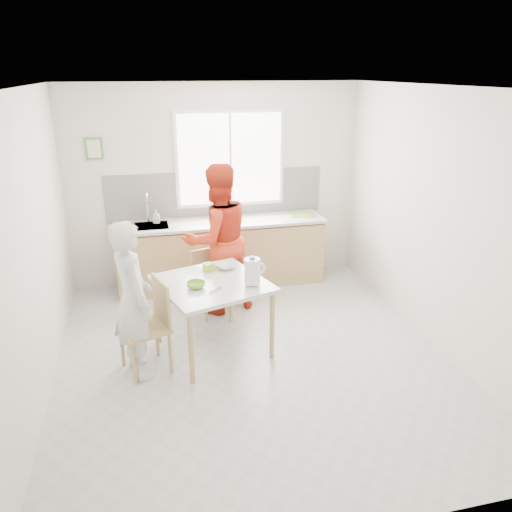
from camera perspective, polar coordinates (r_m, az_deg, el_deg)
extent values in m
plane|color=#B7B7B2|center=(5.39, -0.34, -11.30)|extent=(4.50, 4.50, 0.00)
plane|color=silver|center=(6.95, -4.58, 8.10)|extent=(4.00, 0.00, 4.00)
plane|color=silver|center=(2.86, 10.03, -11.38)|extent=(4.00, 0.00, 4.00)
plane|color=silver|center=(4.80, -24.31, 0.54)|extent=(0.00, 4.50, 4.50)
plane|color=silver|center=(5.59, 20.08, 3.80)|extent=(0.00, 4.50, 4.50)
plane|color=white|center=(4.57, -0.41, 18.76)|extent=(4.50, 4.50, 0.00)
cube|color=white|center=(6.90, -2.98, 11.01)|extent=(1.50, 0.03, 1.30)
cube|color=white|center=(6.88, -2.95, 10.99)|extent=(1.40, 0.02, 1.20)
cube|color=white|center=(6.87, -2.94, 10.98)|extent=(0.03, 0.03, 1.20)
cube|color=white|center=(6.97, -4.54, 7.08)|extent=(3.00, 0.02, 0.65)
cube|color=#489744|center=(6.78, -18.02, 11.60)|extent=(0.22, 0.02, 0.28)
cube|color=beige|center=(6.77, -18.03, 11.58)|extent=(0.16, 0.01, 0.22)
cube|color=tan|center=(6.92, -3.98, 0.13)|extent=(2.80, 0.60, 0.86)
cube|color=#3F3326|center=(7.07, -3.91, -2.76)|extent=(2.80, 0.54, 0.10)
cube|color=silver|center=(6.77, -4.08, 3.85)|extent=(2.84, 0.64, 0.04)
cube|color=#A5A5AA|center=(6.70, -12.13, 3.28)|extent=(0.50, 0.40, 0.03)
cylinder|color=silver|center=(6.80, -12.30, 5.23)|extent=(0.02, 0.02, 0.36)
torus|color=silver|center=(6.68, -12.40, 6.57)|extent=(0.02, 0.18, 0.18)
cube|color=silver|center=(5.16, -5.07, -3.18)|extent=(1.29, 1.29, 0.04)
cylinder|color=tan|center=(4.82, -7.43, -10.59)|extent=(0.05, 0.05, 0.73)
cylinder|color=tan|center=(5.57, -11.22, -6.31)|extent=(0.05, 0.05, 0.73)
cylinder|color=tan|center=(5.18, 1.85, -8.01)|extent=(0.05, 0.05, 0.73)
cylinder|color=tan|center=(5.88, -2.91, -4.37)|extent=(0.05, 0.05, 0.73)
cube|color=tan|center=(5.06, -12.69, -8.07)|extent=(0.54, 0.54, 0.04)
cube|color=tan|center=(5.00, -10.78, -5.08)|extent=(0.15, 0.40, 0.45)
cylinder|color=tan|center=(5.29, -15.07, -9.95)|extent=(0.04, 0.04, 0.44)
cylinder|color=tan|center=(4.98, -13.82, -11.89)|extent=(0.04, 0.04, 0.44)
cylinder|color=tan|center=(5.38, -11.24, -9.06)|extent=(0.04, 0.04, 0.44)
cylinder|color=tan|center=(5.07, -9.77, -10.90)|extent=(0.04, 0.04, 0.44)
cube|color=tan|center=(6.07, -5.09, -3.25)|extent=(0.47, 0.47, 0.04)
cube|color=tan|center=(6.13, -5.85, -0.88)|extent=(0.35, 0.13, 0.39)
cylinder|color=tan|center=(5.97, -5.74, -5.94)|extent=(0.03, 0.03, 0.38)
cylinder|color=tan|center=(6.09, -3.01, -5.27)|extent=(0.03, 0.03, 0.38)
cylinder|color=tan|center=(6.23, -7.01, -4.79)|extent=(0.03, 0.03, 0.38)
cylinder|color=tan|center=(6.35, -4.37, -4.18)|extent=(0.03, 0.03, 0.38)
imported|color=silver|center=(4.89, -13.90, -4.94)|extent=(0.53, 0.66, 1.58)
imported|color=red|center=(6.03, -4.42, 1.89)|extent=(1.06, 0.93, 1.84)
imported|color=#6FBB2B|center=(5.03, -6.88, -3.31)|extent=(0.24, 0.24, 0.06)
imported|color=silver|center=(5.47, -3.41, -1.17)|extent=(0.28, 0.28, 0.05)
cylinder|color=white|center=(5.01, -0.42, -1.74)|extent=(0.16, 0.16, 0.26)
cylinder|color=blue|center=(4.95, -0.43, -0.23)|extent=(0.05, 0.05, 0.03)
torus|color=white|center=(5.01, 0.48, -1.43)|extent=(0.13, 0.06, 0.12)
cube|color=#90BE2C|center=(5.41, -5.44, -1.29)|extent=(0.13, 0.13, 0.09)
cylinder|color=#A5A5AA|center=(4.94, -4.79, -3.93)|extent=(0.13, 0.11, 0.01)
cube|color=#74B329|center=(7.06, 5.30, 4.74)|extent=(0.40, 0.33, 0.01)
cylinder|color=black|center=(6.76, -4.65, 5.39)|extent=(0.07, 0.07, 0.32)
cylinder|color=black|center=(6.85, -4.04, 5.52)|extent=(0.07, 0.07, 0.30)
cylinder|color=#926020|center=(6.84, -2.50, 4.91)|extent=(0.06, 0.06, 0.16)
imported|color=#999999|center=(6.78, -11.32, 4.47)|extent=(0.09, 0.09, 0.18)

